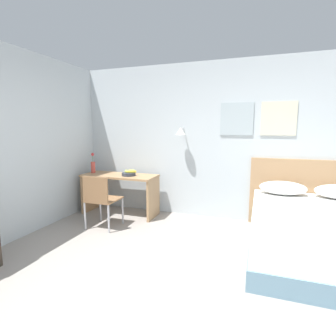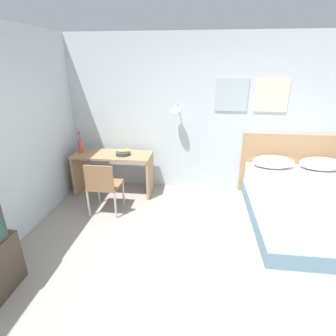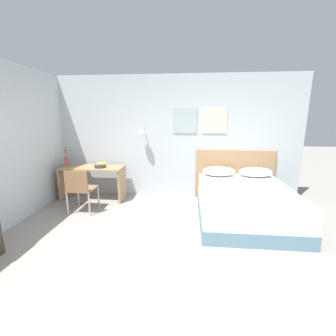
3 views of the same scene
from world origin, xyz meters
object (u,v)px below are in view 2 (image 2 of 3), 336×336
object	(u,v)px
headboard	(290,164)
pillow_right	(321,164)
flower_vase	(80,145)
desk_chair	(103,184)
pillow_left	(273,162)
bed	(310,207)
folded_towel_near_foot	(321,197)
fruit_bowl	(123,153)
desk	(113,165)

from	to	relation	value
headboard	pillow_right	xyz separation A→B (m)	(0.37, -0.27, 0.13)
pillow_right	flower_vase	distance (m)	4.02
desk_chair	flower_vase	bearing A→B (deg)	130.47
pillow_left	pillow_right	distance (m)	0.75
bed	desk_chair	size ratio (longest dim) A/B	2.36
headboard	desk_chair	bearing A→B (deg)	-160.00
pillow_right	folded_towel_near_foot	distance (m)	1.14
fruit_bowl	pillow_right	bearing A→B (deg)	2.23
pillow_left	desk	size ratio (longest dim) A/B	0.50
pillow_left	folded_towel_near_foot	world-z (taller)	pillow_left
desk	pillow_left	bearing A→B (deg)	1.98
desk	desk_chair	bearing A→B (deg)	-84.32
fruit_bowl	bed	bearing A→B (deg)	-12.46
bed	fruit_bowl	xyz separation A→B (m)	(-2.87, 0.63, 0.48)
pillow_left	flower_vase	world-z (taller)	flower_vase
pillow_left	pillow_right	bearing A→B (deg)	0.00
pillow_right	flower_vase	xyz separation A→B (m)	(-4.02, -0.07, 0.19)
bed	folded_towel_near_foot	xyz separation A→B (m)	(-0.04, -0.30, 0.32)
folded_towel_near_foot	desk_chair	world-z (taller)	desk_chair
headboard	desk_chair	world-z (taller)	headboard
folded_towel_near_foot	headboard	bearing A→B (deg)	88.43
desk_chair	flower_vase	distance (m)	1.05
pillow_left	desk_chair	size ratio (longest dim) A/B	0.79
desk	pillow_right	bearing A→B (deg)	1.55
pillow_left	desk	xyz separation A→B (m)	(-2.70, -0.09, -0.15)
flower_vase	bed	bearing A→B (deg)	-10.68
folded_towel_near_foot	desk	distance (m)	3.19
desk_chair	flower_vase	size ratio (longest dim) A/B	2.26
bed	flower_vase	distance (m)	3.75
headboard	pillow_right	distance (m)	0.48
fruit_bowl	flower_vase	world-z (taller)	flower_vase
pillow_right	fruit_bowl	world-z (taller)	fruit_bowl
fruit_bowl	headboard	bearing A→B (deg)	7.78
fruit_bowl	flower_vase	size ratio (longest dim) A/B	0.72
pillow_right	flower_vase	size ratio (longest dim) A/B	1.78
bed	pillow_right	distance (m)	0.93
pillow_left	desk_chair	distance (m)	2.76
headboard	pillow_right	world-z (taller)	headboard
pillow_left	fruit_bowl	distance (m)	2.50
headboard	flower_vase	world-z (taller)	flower_vase
headboard	desk	distance (m)	3.10
desk_chair	fruit_bowl	distance (m)	0.76
pillow_left	desk_chair	xyz separation A→B (m)	(-2.63, -0.83, -0.17)
headboard	folded_towel_near_foot	world-z (taller)	headboard
folded_towel_near_foot	fruit_bowl	xyz separation A→B (m)	(-2.83, 0.93, 0.17)
pillow_right	folded_towel_near_foot	size ratio (longest dim) A/B	1.92
flower_vase	pillow_left	bearing A→B (deg)	1.27
bed	pillow_left	xyz separation A→B (m)	(-0.37, 0.76, 0.39)
headboard	desk	xyz separation A→B (m)	(-3.07, -0.36, -0.02)
headboard	flower_vase	xyz separation A→B (m)	(-3.64, -0.34, 0.32)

